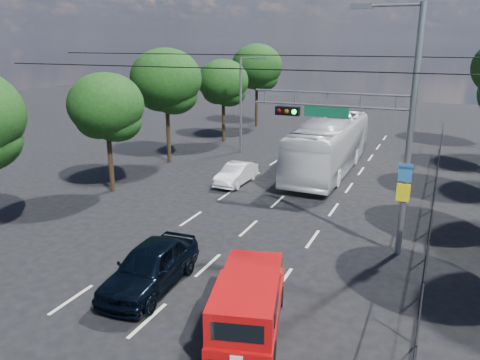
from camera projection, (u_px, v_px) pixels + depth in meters
The scene contains 14 objects.
ground at pixel (148, 320), 14.27m from camera, with size 120.00×120.00×0.00m, color black.
lane_markings at pixel (289, 191), 26.56m from camera, with size 6.12×38.00×0.01m.
signal_mast at pixel (377, 122), 17.75m from camera, with size 6.43×0.39×9.50m.
streetlight_left at pixel (243, 100), 34.89m from camera, with size 2.09×0.22×7.08m.
utility_wires at pixel (257, 64), 19.96m from camera, with size 22.00×5.04×0.74m.
fence_right at pixel (434, 201), 21.73m from camera, with size 0.06×34.03×2.00m.
tree_left_b at pixel (107, 110), 25.29m from camera, with size 4.08×4.08×6.63m.
tree_left_c at pixel (167, 84), 31.44m from camera, with size 4.80×4.80×7.80m.
tree_left_d at pixel (223, 85), 38.50m from camera, with size 4.20×4.20×6.83m.
tree_left_e at pixel (257, 70), 45.37m from camera, with size 4.92×4.92×7.99m.
red_pickup at pixel (249, 301), 13.52m from camera, with size 2.87×5.08×1.79m.
navy_hatchback at pixel (150, 266), 15.97m from camera, with size 1.87×4.65×1.58m, color black.
white_bus at pixel (329, 146), 30.16m from camera, with size 2.89×12.33×3.43m, color silver.
white_van at pixel (236, 174), 27.80m from camera, with size 1.29×3.70×1.22m, color silver.
Camera 1 is at (7.59, -10.27, 8.18)m, focal length 35.00 mm.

